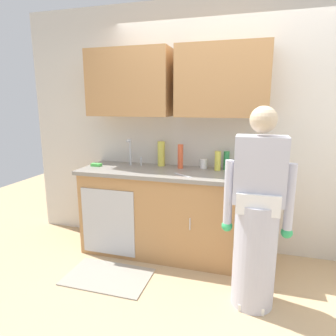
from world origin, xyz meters
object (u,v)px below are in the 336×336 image
Objects in this scene: sink at (129,169)px; bottle_water_tall at (161,154)px; bottle_soap at (226,161)px; bottle_water_short at (260,160)px; bottle_dish_liquid at (180,156)px; sponge at (96,165)px; bottle_cleaner_spray at (218,161)px; person_at_sink at (256,225)px; cup_by_sink at (204,164)px; knife_on_counter at (183,175)px.

bottle_water_tall is (0.31, 0.20, 0.15)m from sink.
bottle_water_short is at bearing -11.22° from bottle_soap.
bottle_dish_liquid reaches higher than sponge.
bottle_water_tall is at bearing 176.30° from bottle_water_short.
bottle_water_short is 0.43m from bottle_cleaner_spray.
person_at_sink reaches higher than bottle_soap.
sink is at bearing 3.13° from sponge.
sponge is at bearing -176.87° from sink.
cup_by_sink is (-0.24, -0.00, -0.05)m from bottle_soap.
cup_by_sink is at bearing 10.54° from sponge.
bottle_water_tall is at bearing 33.15° from sink.
bottle_cleaner_spray is at bearing -96.06° from knife_on_counter.
bottle_soap is (0.49, 0.07, -0.03)m from bottle_dish_liquid.
sink is 1.89× the size of bottle_dish_liquid.
bottle_water_short is 1.79m from sponge.
sponge is (-1.35, -0.16, -0.09)m from bottle_cleaner_spray.
bottle_water_tall is at bearing -12.17° from knife_on_counter.
bottle_water_tall is 0.75m from sponge.
bottle_water_short is at bearing -3.70° from bottle_water_tall.
sponge is (-0.94, -0.16, -0.12)m from bottle_dish_liquid.
bottle_water_tall is at bearing 179.52° from cup_by_sink.
bottle_water_short is 0.60m from cup_by_sink.
sponge is at bearing -170.55° from bottle_dish_liquid.
bottle_water_short is 2.82× the size of cup_by_sink.
sink is at bearing 20.32° from knife_on_counter.
bottle_cleaner_spray is 1.36m from sponge.
person_at_sink reaches higher than bottle_water_tall.
bottle_water_short is at bearing 5.01° from sponge.
bottle_soap is at bearing 35.74° from bottle_cleaner_spray.
bottle_cleaner_spray reaches higher than knife_on_counter.
bottle_water_short reaches higher than bottle_dish_liquid.
bottle_soap is at bearing 0.69° from cup_by_sink.
knife_on_counter is at bearing -8.92° from sponge.
bottle_soap is 0.71× the size of bottle_water_short.
sink reaches higher than bottle_dish_liquid.
bottle_soap is at bearing 8.90° from sponge.
bottle_water_tall is 2.53× the size of sponge.
bottle_dish_liquid is 0.96m from sponge.
sink is 2.42× the size of bottle_cleaner_spray.
sponge is at bearing -174.99° from bottle_water_short.
bottle_dish_liquid is (-0.82, 0.79, 0.38)m from person_at_sink.
bottle_water_short reaches higher than cup_by_sink.
bottle_soap is 1.81× the size of sponge.
person_at_sink is 0.96m from bottle_cleaner_spray.
bottle_soap is at bearing -98.38° from knife_on_counter.
knife_on_counter is (-0.38, -0.39, -0.10)m from bottle_soap.
bottle_dish_liquid is at bearing 179.92° from bottle_water_short.
person_at_sink is 6.75× the size of knife_on_counter.
bottle_water_tall reaches higher than cup_by_sink.
bottle_soap is 0.71× the size of bottle_water_tall.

